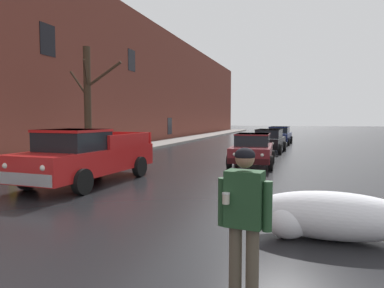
% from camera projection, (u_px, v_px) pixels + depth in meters
% --- Properties ---
extents(left_sidewalk_slab, '(2.63, 80.00, 0.16)m').
position_uv_depth(left_sidewalk_slab, '(134.00, 148.00, 23.70)').
color(left_sidewalk_slab, gray).
rests_on(left_sidewalk_slab, ground).
extents(brick_townhouse_facade, '(0.63, 80.00, 10.38)m').
position_uv_depth(brick_townhouse_facade, '(109.00, 73.00, 23.89)').
color(brick_townhouse_facade, brown).
rests_on(brick_townhouse_facade, ground).
extents(snow_bank_along_left_kerb, '(2.80, 0.98, 0.83)m').
position_uv_depth(snow_bank_along_left_kerb, '(328.00, 216.00, 6.04)').
color(snow_bank_along_left_kerb, white).
rests_on(snow_bank_along_left_kerb, ground).
extents(bare_tree_second_along_sidewalk, '(3.03, 2.41, 5.45)m').
position_uv_depth(bare_tree_second_along_sidewalk, '(88.00, 102.00, 16.53)').
color(bare_tree_second_along_sidewalk, '#382B1E').
rests_on(bare_tree_second_along_sidewalk, ground).
extents(pickup_truck_red_approaching_near_lane, '(2.35, 5.47, 1.76)m').
position_uv_depth(pickup_truck_red_approaching_near_lane, '(87.00, 156.00, 11.25)').
color(pickup_truck_red_approaching_near_lane, red).
rests_on(pickup_truck_red_approaching_near_lane, ground).
extents(sedan_maroon_parked_kerbside_close, '(2.04, 4.03, 1.42)m').
position_uv_depth(sedan_maroon_parked_kerbside_close, '(252.00, 149.00, 15.50)').
color(sedan_maroon_parked_kerbside_close, maroon).
rests_on(sedan_maroon_parked_kerbside_close, ground).
extents(sedan_black_parked_kerbside_mid, '(2.04, 3.95, 1.42)m').
position_uv_depth(sedan_black_parked_kerbside_mid, '(269.00, 140.00, 21.85)').
color(sedan_black_parked_kerbside_mid, black).
rests_on(sedan_black_parked_kerbside_mid, ground).
extents(sedan_darkblue_parked_far_down_block, '(2.06, 4.45, 1.42)m').
position_uv_depth(sedan_darkblue_parked_far_down_block, '(279.00, 135.00, 28.79)').
color(sedan_darkblue_parked_far_down_block, navy).
rests_on(sedan_darkblue_parked_far_down_block, ground).
extents(pedestrian_with_coffee, '(0.64, 0.36, 1.76)m').
position_uv_depth(pedestrian_with_coffee, '(244.00, 211.00, 3.96)').
color(pedestrian_with_coffee, brown).
rests_on(pedestrian_with_coffee, ground).
extents(fire_hydrant, '(0.42, 0.22, 0.71)m').
position_uv_depth(fire_hydrant, '(12.00, 171.00, 11.58)').
color(fire_hydrant, gold).
rests_on(fire_hydrant, ground).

